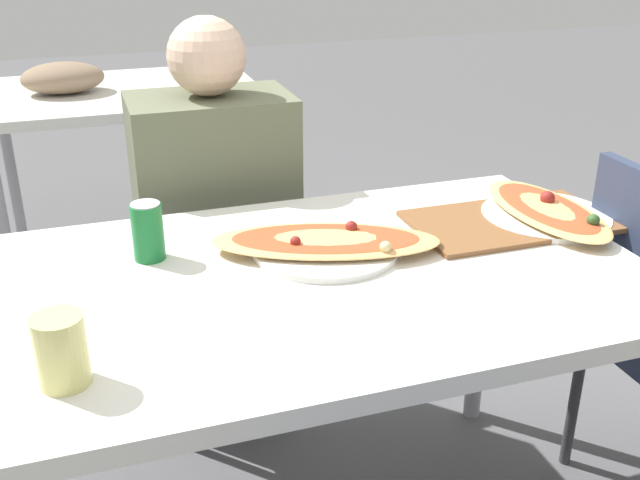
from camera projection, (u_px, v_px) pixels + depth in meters
name	position (u px, v px, depth m)	size (l,w,h in m)	color
dining_table	(308.00, 305.00, 1.55)	(1.39, 0.83, 0.76)	silver
chair_far_seated	(212.00, 244.00, 2.25)	(0.40, 0.40, 0.91)	#2D3851
person_seated	(216.00, 196.00, 2.07)	(0.43, 0.30, 1.19)	#2D2D38
pizza_main	(326.00, 243.00, 1.61)	(0.53, 0.34, 0.05)	white
soda_can	(148.00, 231.00, 1.56)	(0.07, 0.07, 0.12)	#197233
drink_glass	(61.00, 350.00, 1.15)	(0.08, 0.08, 0.12)	#E0DB7F
serving_tray	(511.00, 221.00, 1.76)	(0.47, 0.27, 0.01)	brown
pizza_second	(546.00, 212.00, 1.78)	(0.30, 0.42, 0.06)	white
background_table	(113.00, 104.00, 3.06)	(1.10, 0.80, 0.88)	silver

